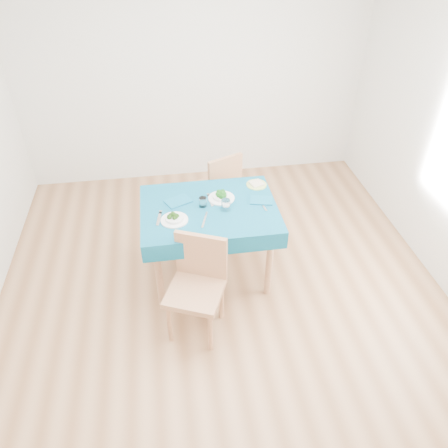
{
  "coord_description": "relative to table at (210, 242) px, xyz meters",
  "views": [
    {
      "loc": [
        -0.41,
        -2.66,
        2.91
      ],
      "look_at": [
        0.0,
        0.0,
        0.85
      ],
      "focal_mm": 35.0,
      "sensor_mm": 36.0,
      "label": 1
    }
  ],
  "objects": [
    {
      "name": "room_shell",
      "position": [
        0.07,
        -0.37,
        0.97
      ],
      "size": [
        4.02,
        4.52,
        2.73
      ],
      "color": "brown",
      "rests_on": "ground"
    },
    {
      "name": "table",
      "position": [
        0.0,
        0.0,
        0.0
      ],
      "size": [
        1.15,
        0.88,
        0.76
      ],
      "primitive_type": "cube",
      "color": "#094E6C",
      "rests_on": "ground"
    },
    {
      "name": "chair_near",
      "position": [
        -0.2,
        -0.65,
        0.14
      ],
      "size": [
        0.56,
        0.58,
        1.04
      ],
      "primitive_type": "cube",
      "rotation": [
        0.0,
        0.0,
        -0.41
      ],
      "color": "#A2704C",
      "rests_on": "ground"
    },
    {
      "name": "chair_far",
      "position": [
        0.18,
        0.84,
        0.1
      ],
      "size": [
        0.51,
        0.53,
        0.95
      ],
      "primitive_type": "cube",
      "rotation": [
        0.0,
        0.0,
        3.55
      ],
      "color": "#A2704C",
      "rests_on": "ground"
    },
    {
      "name": "bowl_near",
      "position": [
        -0.3,
        -0.14,
        0.41
      ],
      "size": [
        0.23,
        0.23,
        0.07
      ],
      "primitive_type": null,
      "color": "white",
      "rests_on": "table"
    },
    {
      "name": "bowl_far",
      "position": [
        0.12,
        0.12,
        0.41
      ],
      "size": [
        0.23,
        0.23,
        0.07
      ],
      "primitive_type": null,
      "color": "white",
      "rests_on": "table"
    },
    {
      "name": "fork_near",
      "position": [
        -0.43,
        -0.1,
        0.38
      ],
      "size": [
        0.06,
        0.19,
        0.0
      ],
      "primitive_type": "cube",
      "rotation": [
        0.0,
        0.0,
        -0.18
      ],
      "color": "silver",
      "rests_on": "table"
    },
    {
      "name": "knife_near",
      "position": [
        -0.06,
        -0.17,
        0.38
      ],
      "size": [
        0.08,
        0.22,
        0.0
      ],
      "primitive_type": "cube",
      "rotation": [
        0.0,
        0.0,
        -0.3
      ],
      "color": "silver",
      "rests_on": "table"
    },
    {
      "name": "fork_far",
      "position": [
        0.03,
        0.1,
        0.38
      ],
      "size": [
        0.04,
        0.19,
        0.0
      ],
      "primitive_type": "cube",
      "rotation": [
        0.0,
        0.0,
        0.07
      ],
      "color": "silver",
      "rests_on": "table"
    },
    {
      "name": "knife_far",
      "position": [
        0.46,
        -0.02,
        0.38
      ],
      "size": [
        0.05,
        0.22,
        0.0
      ],
      "primitive_type": "cube",
      "rotation": [
        0.0,
        0.0,
        0.15
      ],
      "color": "silver",
      "rests_on": "table"
    },
    {
      "name": "napkin_near",
      "position": [
        -0.25,
        0.13,
        0.39
      ],
      "size": [
        0.26,
        0.23,
        0.01
      ],
      "primitive_type": "cube",
      "rotation": [
        0.0,
        0.0,
        0.46
      ],
      "color": "#0E5877",
      "rests_on": "table"
    },
    {
      "name": "napkin_far",
      "position": [
        0.46,
        0.03,
        0.38
      ],
      "size": [
        0.22,
        0.18,
        0.01
      ],
      "primitive_type": "cube",
      "rotation": [
        0.0,
        0.0,
        -0.24
      ],
      "color": "#0E5877",
      "rests_on": "table"
    },
    {
      "name": "tumbler_center",
      "position": [
        -0.05,
        0.03,
        0.42
      ],
      "size": [
        0.07,
        0.07,
        0.08
      ],
      "primitive_type": "cylinder",
      "color": "white",
      "rests_on": "table"
    },
    {
      "name": "tumbler_side",
      "position": [
        0.14,
        -0.05,
        0.43
      ],
      "size": [
        0.08,
        0.08,
        0.1
      ],
      "primitive_type": "cylinder",
      "color": "white",
      "rests_on": "table"
    },
    {
      "name": "side_plate",
      "position": [
        0.48,
        0.29,
        0.38
      ],
      "size": [
        0.19,
        0.19,
        0.01
      ],
      "primitive_type": "cylinder",
      "color": "#B4D266",
      "rests_on": "table"
    },
    {
      "name": "bread_slice",
      "position": [
        0.48,
        0.29,
        0.4
      ],
      "size": [
        0.14,
        0.14,
        0.02
      ],
      "primitive_type": "cube",
      "rotation": [
        0.0,
        0.0,
        0.33
      ],
      "color": "beige",
      "rests_on": "side_plate"
    }
  ]
}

